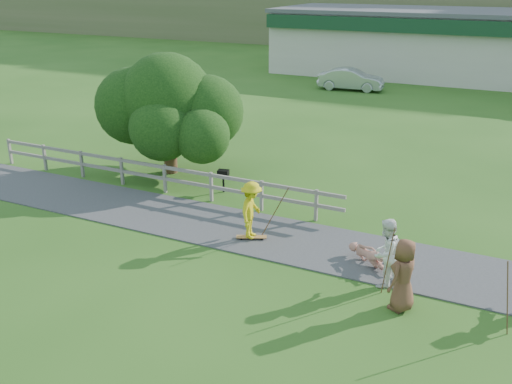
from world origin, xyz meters
TOP-DOWN VIEW (x-y plane):
  - ground at (0.00, 0.00)m, footprint 260.00×260.00m
  - path at (0.00, 1.50)m, footprint 34.00×3.00m
  - fence at (-4.62, 3.30)m, footprint 15.05×0.10m
  - strip_mall at (4.00, 34.94)m, footprint 32.50×10.75m
  - skater_rider at (0.73, 1.05)m, footprint 0.80×1.23m
  - skater_fallen at (4.46, 1.02)m, footprint 1.23×1.53m
  - spectator_a at (5.06, 0.13)m, footprint 0.95×1.08m
  - spectator_c at (5.74, -0.83)m, footprint 0.86×1.05m
  - car_silver at (-3.76, 25.92)m, footprint 4.68×2.03m
  - tree at (-5.13, 5.37)m, footprint 5.93×5.93m
  - bbq at (-2.06, 4.31)m, footprint 0.46×0.39m
  - longboard_rider at (0.73, 1.05)m, footprint 0.95×0.60m
  - longboard_fallen at (5.26, 0.92)m, footprint 0.85×0.88m
  - helmet at (5.06, 1.37)m, footprint 0.28×0.28m
  - pole_rider at (1.33, 1.45)m, footprint 0.03×0.03m
  - pole_spec_left at (5.23, -0.30)m, footprint 0.03×0.03m
  - pole_spec_right at (8.06, -0.83)m, footprint 0.03×0.03m

SIDE VIEW (x-z plane):
  - ground at x=0.00m, z-range 0.00..0.00m
  - path at x=0.00m, z-range 0.00..0.04m
  - longboard_rider at x=0.73m, z-range 0.00..0.10m
  - longboard_fallen at x=5.26m, z-range 0.00..0.11m
  - helmet at x=5.06m, z-range 0.00..0.28m
  - skater_fallen at x=4.46m, z-range 0.00..0.58m
  - bbq at x=-2.06m, z-range 0.00..0.87m
  - fence at x=-4.62m, z-range 0.17..1.27m
  - car_silver at x=-3.76m, z-range 0.00..1.50m
  - skater_rider at x=0.73m, z-range 0.00..1.80m
  - pole_spec_right at x=8.06m, z-range 0.00..1.84m
  - spectator_c at x=5.74m, z-range 0.00..1.85m
  - spectator_a at x=5.06m, z-range 0.00..1.87m
  - pole_spec_left at x=5.23m, z-range 0.00..1.89m
  - pole_rider at x=1.33m, z-range 0.00..1.97m
  - tree at x=-5.13m, z-range 0.00..3.80m
  - strip_mall at x=4.00m, z-range 0.03..5.13m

